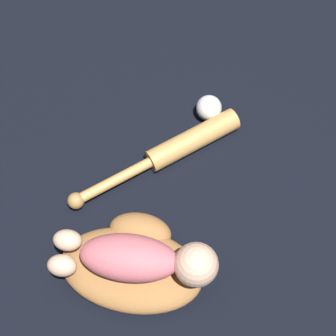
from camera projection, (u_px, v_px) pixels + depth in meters
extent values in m
plane|color=black|center=(135.00, 287.00, 1.35)|extent=(6.00, 6.00, 0.00)
ellipsoid|color=#A8703D|center=(131.00, 269.00, 1.32)|extent=(0.39, 0.30, 0.08)
ellipsoid|color=#A8703D|center=(140.00, 231.00, 1.37)|extent=(0.18, 0.14, 0.08)
ellipsoid|color=#D16670|center=(129.00, 258.00, 1.25)|extent=(0.25, 0.19, 0.09)
sphere|color=beige|center=(196.00, 265.00, 1.23)|extent=(0.10, 0.10, 0.10)
ellipsoid|color=beige|center=(68.00, 240.00, 1.29)|extent=(0.08, 0.07, 0.05)
ellipsoid|color=beige|center=(62.00, 266.00, 1.26)|extent=(0.08, 0.07, 0.05)
cylinder|color=tan|center=(193.00, 140.00, 1.50)|extent=(0.18, 0.26, 0.06)
cylinder|color=tan|center=(114.00, 181.00, 1.45)|extent=(0.13, 0.20, 0.03)
sphere|color=#B68649|center=(76.00, 201.00, 1.42)|extent=(0.04, 0.04, 0.04)
sphere|color=white|center=(209.00, 108.00, 1.55)|extent=(0.07, 0.07, 0.07)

